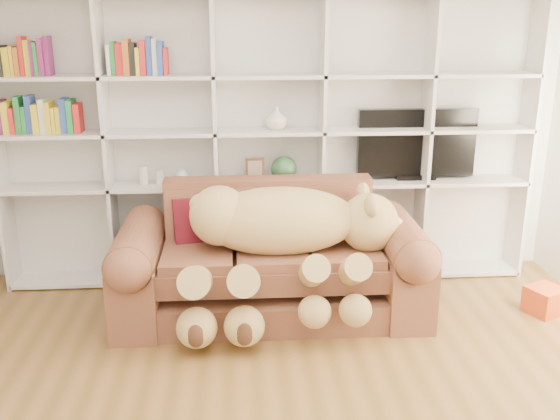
{
  "coord_description": "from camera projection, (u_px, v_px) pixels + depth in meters",
  "views": [
    {
      "loc": [
        -0.27,
        -2.79,
        2.22
      ],
      "look_at": [
        0.04,
        1.63,
        0.83
      ],
      "focal_mm": 40.0,
      "sensor_mm": 36.0,
      "label": 1
    }
  ],
  "objects": [
    {
      "name": "bookshelf",
      "position": [
        240.0,
        130.0,
        5.18
      ],
      "size": [
        4.43,
        0.35,
        2.4
      ],
      "color": "silver",
      "rests_on": "floor"
    },
    {
      "name": "figurine_tall",
      "position": [
        144.0,
        175.0,
        5.18
      ],
      "size": [
        0.09,
        0.09,
        0.16
      ],
      "primitive_type": "cylinder",
      "rotation": [
        0.0,
        0.0,
        -0.16
      ],
      "color": "beige",
      "rests_on": "bookshelf"
    },
    {
      "name": "figurine_short",
      "position": [
        160.0,
        178.0,
        5.2
      ],
      "size": [
        0.08,
        0.08,
        0.11
      ],
      "primitive_type": "cylinder",
      "rotation": [
        0.0,
        0.0,
        -0.2
      ],
      "color": "beige",
      "rests_on": "bookshelf"
    },
    {
      "name": "teddy_bear",
      "position": [
        282.0,
        237.0,
        4.53
      ],
      "size": [
        1.7,
        0.94,
        0.99
      ],
      "rotation": [
        0.0,
        0.0,
        -0.06
      ],
      "color": "tan",
      "rests_on": "sofa"
    },
    {
      "name": "wall_back",
      "position": [
        268.0,
        121.0,
        5.32
      ],
      "size": [
        5.0,
        0.02,
        2.7
      ],
      "primitive_type": "cube",
      "color": "silver",
      "rests_on": "floor"
    },
    {
      "name": "tv",
      "position": [
        416.0,
        145.0,
        5.32
      ],
      "size": [
        1.02,
        0.18,
        0.6
      ],
      "color": "black",
      "rests_on": "bookshelf"
    },
    {
      "name": "shelf_vase",
      "position": [
        276.0,
        118.0,
        5.12
      ],
      "size": [
        0.2,
        0.2,
        0.19
      ],
      "primitive_type": "imported",
      "rotation": [
        0.0,
        0.0,
        -0.13
      ],
      "color": "silver",
      "rests_on": "bookshelf"
    },
    {
      "name": "sofa",
      "position": [
        271.0,
        266.0,
        4.8
      ],
      "size": [
        2.33,
        1.01,
        0.98
      ],
      "color": "brown",
      "rests_on": "floor"
    },
    {
      "name": "gift_box",
      "position": [
        545.0,
        300.0,
        4.84
      ],
      "size": [
        0.34,
        0.33,
        0.21
      ],
      "primitive_type": "cube",
      "rotation": [
        0.0,
        0.0,
        0.43
      ],
      "color": "#BF4519",
      "rests_on": "floor"
    },
    {
      "name": "picture_frame",
      "position": [
        255.0,
        170.0,
        5.24
      ],
      "size": [
        0.16,
        0.03,
        0.2
      ],
      "primitive_type": "cube",
      "rotation": [
        0.0,
        0.0,
        0.05
      ],
      "color": "#52311C",
      "rests_on": "bookshelf"
    },
    {
      "name": "snow_globe",
      "position": [
        182.0,
        176.0,
        5.21
      ],
      "size": [
        0.12,
        0.12,
        0.12
      ],
      "primitive_type": "sphere",
      "color": "silver",
      "rests_on": "bookshelf"
    },
    {
      "name": "green_vase",
      "position": [
        284.0,
        169.0,
        5.25
      ],
      "size": [
        0.22,
        0.22,
        0.22
      ],
      "primitive_type": "sphere",
      "color": "#29502E",
      "rests_on": "bookshelf"
    },
    {
      "name": "throw_pillow",
      "position": [
        199.0,
        222.0,
        4.82
      ],
      "size": [
        0.42,
        0.29,
        0.4
      ],
      "primitive_type": "cube",
      "rotation": [
        -0.24,
        0.0,
        0.21
      ],
      "color": "#5C0F18",
      "rests_on": "sofa"
    }
  ]
}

